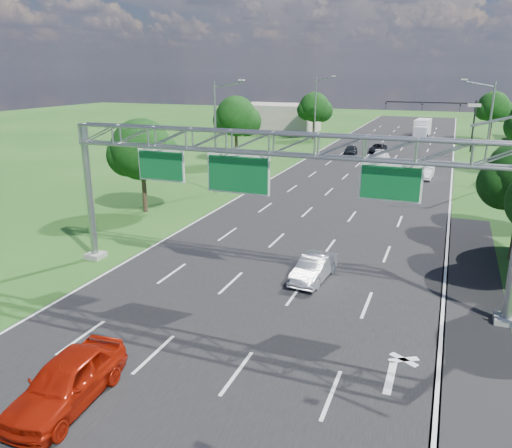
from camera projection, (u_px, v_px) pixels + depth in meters
The scene contains 20 objects.
ground at pixel (339, 204), 42.46m from camera, with size 220.00×220.00×0.00m, color #1B4514.
road at pixel (339, 204), 42.46m from camera, with size 18.00×180.00×0.02m, color black.
road_flare at pixel (473, 300), 24.67m from camera, with size 3.00×30.00×0.02m, color black.
sign_gantry at pixel (273, 156), 24.28m from camera, with size 23.50×1.00×9.56m.
traffic_signal at pixel (448, 113), 69.50m from camera, with size 12.21×0.24×7.00m.
streetlight_l_near at pixel (217, 132), 44.74m from camera, with size 2.97×0.22×10.16m.
streetlight_l_far at pixel (317, 107), 75.90m from camera, with size 2.97×0.22×10.16m.
streetlight_r_mid at pixel (487, 131), 45.79m from camera, with size 2.97×0.22×10.16m.
tree_verge_la at pixel (143, 153), 38.80m from camera, with size 5.76×4.80×7.40m.
tree_verge_lb at pixel (237, 118), 59.78m from camera, with size 5.76×4.80×8.06m.
tree_verge_lc at pixel (315, 108), 81.13m from camera, with size 5.76×4.80×7.62m.
tree_verge_re at pixel (494, 108), 78.81m from camera, with size 5.76×4.80×7.84m.
building_left at pixel (278, 118), 92.10m from camera, with size 14.00×10.00×5.00m, color gray.
red_coupe at pixel (67, 381), 16.77m from camera, with size 2.02×5.02×1.71m, color #A31807.
silver_sedan at pixel (314, 268), 26.89m from camera, with size 1.43×4.11×1.36m, color #ABAFB7.
car_queue_a at pixel (379, 158), 60.15m from camera, with size 2.08×5.12×1.49m, color white.
car_queue_b at pixel (378, 148), 68.82m from camera, with size 1.98×4.29×1.19m, color black.
car_queue_c at pixel (351, 150), 66.64m from camera, with size 1.59×3.95×1.35m, color black.
car_queue_d at pixel (426, 172), 52.37m from camera, with size 1.40×4.00×1.32m, color white.
box_truck at pixel (422, 129), 85.19m from camera, with size 2.71×7.81×2.89m.
Camera 1 is at (8.36, -10.83, 10.86)m, focal length 35.00 mm.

